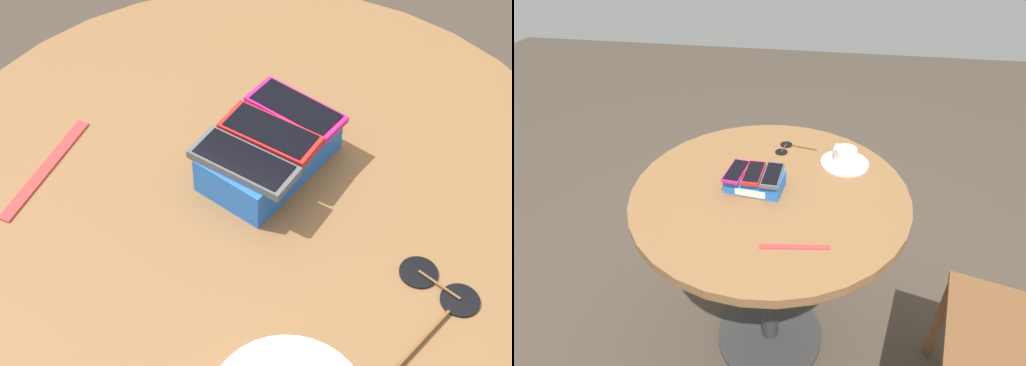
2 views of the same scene
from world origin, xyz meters
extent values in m
plane|color=#42382D|center=(0.00, 0.00, 0.00)|extent=(8.00, 8.00, 0.00)
cylinder|color=#2D2D2D|center=(0.00, 0.00, 0.01)|extent=(0.44, 0.44, 0.02)
cylinder|color=#2D2D2D|center=(0.00, 0.00, 0.39)|extent=(0.07, 0.07, 0.74)
cylinder|color=brown|center=(0.00, 0.00, 0.77)|extent=(0.88, 0.88, 0.03)
cube|color=blue|center=(-0.05, -0.01, 0.81)|extent=(0.19, 0.12, 0.05)
cube|color=white|center=(-0.05, -0.06, 0.80)|extent=(0.10, 0.01, 0.02)
cube|color=#D11975|center=(-0.11, -0.01, 0.84)|extent=(0.07, 0.13, 0.01)
cube|color=black|center=(-0.11, -0.01, 0.85)|extent=(0.06, 0.12, 0.00)
cube|color=red|center=(-0.05, -0.01, 0.85)|extent=(0.06, 0.13, 0.01)
cube|color=black|center=(-0.05, -0.01, 0.85)|extent=(0.05, 0.11, 0.00)
cube|color=#515156|center=(0.01, -0.01, 0.85)|extent=(0.06, 0.13, 0.01)
cube|color=black|center=(0.01, -0.01, 0.85)|extent=(0.05, 0.12, 0.00)
cylinder|color=white|center=(0.23, 0.18, 0.79)|extent=(0.17, 0.17, 0.01)
cylinder|color=white|center=(0.23, 0.18, 0.82)|extent=(0.07, 0.07, 0.05)
cylinder|color=tan|center=(0.23, 0.18, 0.84)|extent=(0.06, 0.06, 0.00)
torus|color=white|center=(0.21, 0.21, 0.82)|extent=(0.04, 0.04, 0.05)
cube|color=red|center=(0.11, -0.25, 0.79)|extent=(0.19, 0.04, 0.00)
cylinder|color=black|center=(0.01, 0.22, 0.79)|extent=(0.05, 0.05, 0.00)
cylinder|color=black|center=(0.02, 0.28, 0.79)|extent=(0.05, 0.05, 0.00)
cylinder|color=brown|center=(0.01, 0.25, 0.79)|extent=(0.01, 0.06, 0.00)
cylinder|color=brown|center=(0.09, 0.27, 0.79)|extent=(0.09, 0.02, 0.00)
cube|color=brown|center=(0.80, -0.20, 0.45)|extent=(0.51, 0.51, 0.02)
cylinder|color=brown|center=(0.66, 0.03, 0.22)|extent=(0.04, 0.04, 0.44)
camera|label=1|loc=(0.60, 0.37, 1.59)|focal=60.00mm
camera|label=2|loc=(0.16, -1.01, 1.54)|focal=28.00mm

